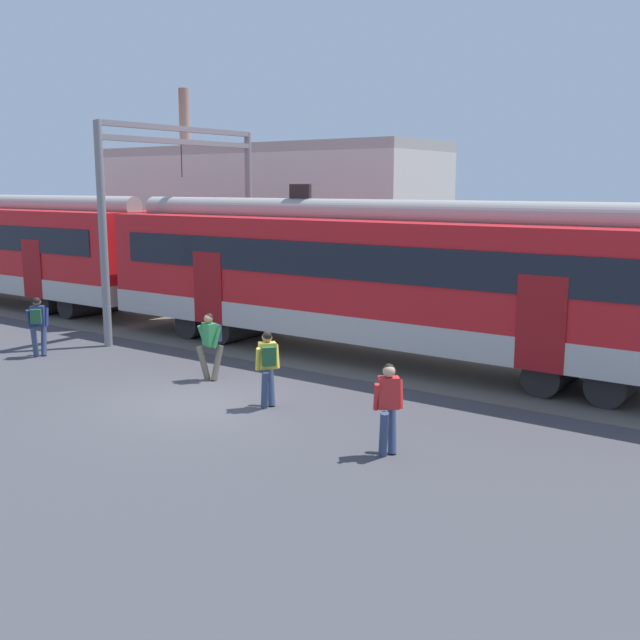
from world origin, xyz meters
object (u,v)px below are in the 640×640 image
pedestrian_navy (38,322)px  pedestrian_yellow (268,363)px  pedestrian_green (211,340)px  pedestrian_red (388,402)px  commuter_train (162,260)px

pedestrian_navy → pedestrian_yellow: same height
pedestrian_green → pedestrian_red: same height
commuter_train → pedestrian_red: size_ratio=22.83×
pedestrian_green → commuter_train: bearing=145.9°
pedestrian_green → pedestrian_red: (6.15, -1.95, -0.03)m
pedestrian_green → pedestrian_yellow: bearing=-20.3°
pedestrian_navy → pedestrian_green: same height
commuter_train → pedestrian_navy: 5.42m
pedestrian_navy → pedestrian_green: (5.66, 0.94, 0.00)m
pedestrian_green → pedestrian_yellow: (2.60, -0.96, 0.00)m
commuter_train → pedestrian_navy: bearing=-82.7°
commuter_train → pedestrian_yellow: size_ratio=22.83×
commuter_train → pedestrian_navy: (0.67, -5.23, -1.26)m
pedestrian_green → pedestrian_yellow: size_ratio=1.00×
commuter_train → pedestrian_green: size_ratio=22.83×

